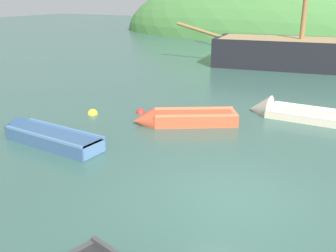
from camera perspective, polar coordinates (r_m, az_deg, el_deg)
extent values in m
plane|color=#33564C|center=(8.42, 10.00, -10.45)|extent=(120.00, 120.00, 0.00)
ellipsoid|color=#477F3D|center=(43.77, 19.14, 12.40)|extent=(41.21, 19.55, 13.78)
cylinder|color=olive|center=(24.81, 4.65, 13.75)|extent=(2.95, 0.62, 0.97)
cube|color=#C64C2D|center=(12.84, 3.98, 0.86)|extent=(2.78, 2.17, 0.51)
cone|color=#C64C2D|center=(12.76, -3.54, 0.76)|extent=(1.03, 1.09, 0.87)
cube|color=#FF6E48|center=(13.02, 9.65, 1.25)|extent=(0.53, 0.77, 0.36)
cube|color=#FF6E48|center=(12.73, 1.89, 1.67)|extent=(0.59, 0.82, 0.05)
cube|color=#FF6E48|center=(12.84, 6.08, 1.71)|extent=(0.59, 0.82, 0.05)
cube|color=#FF6E48|center=(13.15, 3.80, 2.60)|extent=(2.30, 1.42, 0.07)
cube|color=#FF6E48|center=(12.35, 4.22, 1.52)|extent=(2.30, 1.42, 0.07)
cube|color=beige|center=(14.14, 20.38, 1.13)|extent=(3.02, 1.33, 0.38)
cone|color=beige|center=(14.53, 13.23, 2.28)|extent=(0.77, 1.19, 1.16)
cube|color=white|center=(14.19, 18.38, 1.96)|extent=(0.22, 1.13, 0.05)
cube|color=white|center=(14.04, 22.51, 1.30)|extent=(0.22, 1.13, 0.05)
cube|color=white|center=(14.62, 20.89, 2.53)|extent=(2.92, 0.18, 0.07)
cube|color=white|center=(13.54, 20.03, 1.39)|extent=(2.92, 0.18, 0.07)
cube|color=#335175|center=(11.49, -16.27, -2.13)|extent=(3.15, 1.16, 0.48)
cone|color=#335175|center=(12.94, -21.89, -0.41)|extent=(0.82, 0.92, 0.86)
cube|color=#4F75A1|center=(10.43, -10.87, -3.41)|extent=(0.19, 0.82, 0.33)
cube|color=#4F75A1|center=(11.83, -18.08, -0.79)|extent=(0.25, 0.85, 0.05)
cube|color=#4F75A1|center=(11.04, -14.50, -1.83)|extent=(0.25, 0.85, 0.05)
cube|color=#4F75A1|center=(11.65, -14.88, -0.30)|extent=(3.02, 0.33, 0.07)
cube|color=#4F75A1|center=(11.15, -17.98, -1.46)|extent=(3.02, 0.33, 0.07)
sphere|color=red|center=(14.10, -4.02, 1.94)|extent=(0.33, 0.33, 0.33)
sphere|color=yellow|center=(14.18, -10.93, 1.73)|extent=(0.37, 0.37, 0.37)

